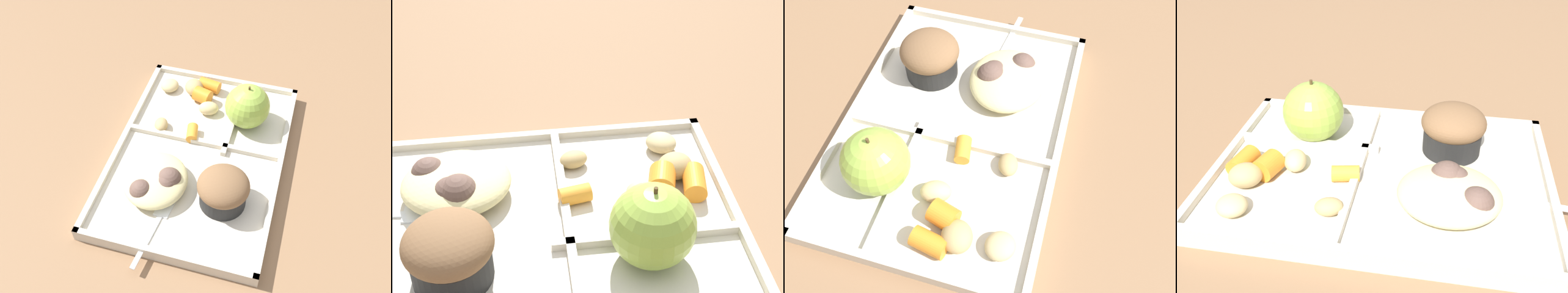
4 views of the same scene
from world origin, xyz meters
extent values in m
plane|color=#846042|center=(0.00, 0.00, 0.00)|extent=(6.00, 6.00, 0.00)
cube|color=beige|center=(0.00, 0.00, 0.01)|extent=(0.38, 0.27, 0.01)
cube|color=beige|center=(0.00, -0.13, 0.02)|extent=(0.38, 0.01, 0.01)
cube|color=beige|center=(0.00, 0.13, 0.02)|extent=(0.38, 0.01, 0.01)
cube|color=beige|center=(-0.19, 0.00, 0.02)|extent=(0.01, 0.27, 0.01)
cube|color=beige|center=(0.19, 0.00, 0.02)|extent=(0.01, 0.27, 0.01)
cube|color=beige|center=(-0.03, 0.00, 0.02)|extent=(0.01, 0.25, 0.01)
cube|color=beige|center=(-0.10, 0.04, 0.02)|extent=(0.17, 0.01, 0.01)
sphere|color=#93B742|center=(-0.10, 0.06, 0.05)|extent=(0.08, 0.08, 0.08)
cylinder|color=#4C381E|center=(-0.10, 0.06, 0.09)|extent=(0.00, 0.00, 0.01)
cylinder|color=black|center=(0.08, 0.06, 0.03)|extent=(0.07, 0.07, 0.03)
ellipsoid|color=brown|center=(0.08, 0.06, 0.05)|extent=(0.08, 0.08, 0.04)
cylinder|color=orange|center=(-0.04, -0.02, 0.02)|extent=(0.03, 0.02, 0.02)
cylinder|color=orange|center=(-0.16, -0.02, 0.03)|extent=(0.03, 0.04, 0.02)
cylinder|color=orange|center=(-0.13, -0.03, 0.03)|extent=(0.03, 0.04, 0.03)
ellipsoid|color=tan|center=(-0.14, -0.09, 0.02)|extent=(0.05, 0.04, 0.02)
ellipsoid|color=tan|center=(-0.10, -0.01, 0.03)|extent=(0.03, 0.04, 0.02)
ellipsoid|color=tan|center=(-0.14, -0.05, 0.03)|extent=(0.05, 0.05, 0.03)
ellipsoid|color=tan|center=(-0.04, -0.08, 0.02)|extent=(0.03, 0.03, 0.02)
ellipsoid|color=beige|center=(0.08, -0.05, 0.03)|extent=(0.11, 0.10, 0.03)
sphere|color=brown|center=(0.07, -0.03, 0.03)|extent=(0.04, 0.04, 0.04)
sphere|color=brown|center=(0.08, -0.03, 0.03)|extent=(0.04, 0.04, 0.04)
sphere|color=#755B4C|center=(0.07, -0.02, 0.03)|extent=(0.03, 0.03, 0.03)
sphere|color=brown|center=(0.10, -0.06, 0.03)|extent=(0.04, 0.04, 0.04)
cube|color=white|center=(0.17, -0.03, 0.02)|extent=(0.09, 0.02, 0.00)
cube|color=white|center=(0.11, -0.02, 0.02)|extent=(0.03, 0.03, 0.00)
cylinder|color=white|center=(0.09, -0.01, 0.02)|extent=(0.03, 0.01, 0.00)
cylinder|color=white|center=(0.09, -0.02, 0.02)|extent=(0.03, 0.01, 0.00)
cylinder|color=white|center=(0.09, -0.03, 0.02)|extent=(0.03, 0.01, 0.00)
camera|label=1|loc=(0.47, 0.13, 0.60)|focal=42.97mm
camera|label=2|loc=(0.01, 0.42, 0.42)|focal=56.00mm
camera|label=3|loc=(-0.29, -0.12, 0.45)|focal=38.80mm
camera|label=4|loc=(0.06, -0.41, 0.33)|focal=41.28mm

